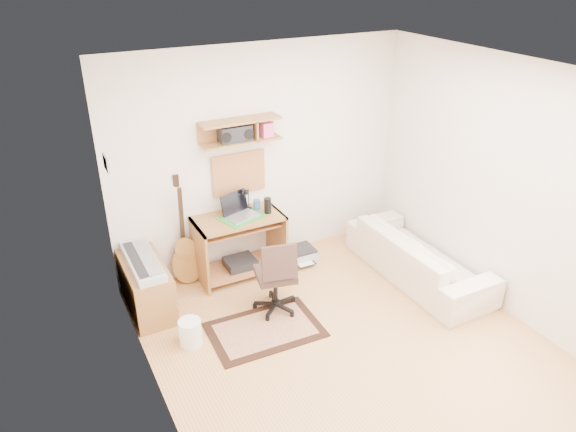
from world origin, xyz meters
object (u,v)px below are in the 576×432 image
cabinet (146,287)px  sofa (419,249)px  task_chair (275,274)px  desk (239,246)px  printer (298,254)px

cabinet → sofa: 3.08m
cabinet → task_chair: bearing=-28.2°
task_chair → cabinet: task_chair is taller
desk → task_chair: bearing=-85.9°
printer → sofa: sofa is taller
desk → cabinet: desk is taller
sofa → task_chair: bearing=83.8°
task_chair → printer: 1.10m
desk → cabinet: bearing=-171.3°
task_chair → desk: bearing=106.8°
cabinet → printer: cabinet is taller
desk → printer: bearing=-3.7°
sofa → desk: bearing=60.8°
cabinet → sofa: bearing=-15.8°
cabinet → sofa: size_ratio=0.47×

